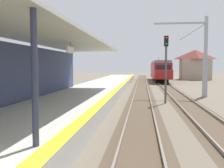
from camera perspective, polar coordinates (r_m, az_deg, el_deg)
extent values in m
cube|color=#B7B5AD|center=(19.57, -6.47, -3.19)|extent=(5.00, 80.00, 0.90)
cube|color=yellow|center=(19.13, 0.09, -1.96)|extent=(0.50, 80.00, 0.01)
cube|color=#4C4C4C|center=(14.59, -21.97, -5.91)|extent=(0.50, 24.00, 0.90)
cube|color=#384266|center=(14.39, -22.18, 2.17)|extent=(0.40, 24.00, 3.20)
cube|color=#B2B2AD|center=(13.47, -13.28, 10.13)|extent=(4.40, 24.00, 0.16)
cylinder|color=#2D334C|center=(6.58, -16.71, -2.70)|extent=(0.16, 0.16, 4.27)
cube|color=white|center=(15.20, -9.21, 7.47)|extent=(0.08, 1.40, 0.36)
cylinder|color=#333333|center=(15.22, -9.23, 8.65)|extent=(0.03, 0.03, 0.27)
cube|color=#4C3D2D|center=(23.08, 6.57, -3.21)|extent=(2.34, 120.00, 0.01)
cube|color=slate|center=(23.09, 4.79, -3.00)|extent=(0.08, 120.00, 0.15)
cube|color=slate|center=(23.08, 8.37, -3.03)|extent=(0.08, 120.00, 0.15)
cube|color=#4C3D2D|center=(23.32, 14.97, -3.25)|extent=(2.34, 120.00, 0.01)
cube|color=slate|center=(23.22, 13.21, -3.05)|extent=(0.08, 120.00, 0.15)
cube|color=slate|center=(23.43, 16.72, -3.05)|extent=(0.08, 120.00, 0.15)
cube|color=maroon|center=(51.11, 10.53, 3.00)|extent=(2.90, 18.00, 2.70)
cube|color=slate|center=(51.11, 10.55, 4.76)|extent=(2.67, 18.00, 0.44)
cube|color=black|center=(42.11, 11.34, 3.34)|extent=(2.32, 0.06, 1.21)
cube|color=maroon|center=(41.35, 11.41, 2.12)|extent=(2.78, 1.60, 1.49)
cube|color=black|center=(51.22, 12.17, 3.43)|extent=(0.04, 15.84, 0.86)
cylinder|color=#333333|center=(54.72, 10.31, 5.40)|extent=(0.06, 0.06, 0.90)
cube|color=black|center=(45.34, 10.98, 0.71)|extent=(2.17, 2.20, 0.72)
cube|color=black|center=(57.00, 10.13, 1.38)|extent=(2.17, 2.20, 0.72)
cylinder|color=#4C4C4C|center=(20.30, 11.84, 1.97)|extent=(0.16, 0.16, 4.40)
cube|color=black|center=(20.38, 11.94, 9.29)|extent=(0.32, 0.24, 0.80)
sphere|color=red|center=(20.26, 11.99, 9.95)|extent=(0.16, 0.16, 0.16)
sphere|color=green|center=(20.22, 11.97, 8.71)|extent=(0.16, 0.16, 0.16)
cube|color=#9EA3A8|center=(25.64, 19.92, 1.49)|extent=(0.40, 0.40, 3.75)
cube|color=#9EA3A8|center=(25.77, 20.12, 9.85)|extent=(0.28, 0.28, 3.75)
cube|color=#9EA3A8|center=(25.51, 14.80, 12.91)|extent=(4.80, 0.16, 0.16)
cylinder|color=#9EA3A8|center=(25.58, 17.48, 11.02)|extent=(2.47, 0.07, 1.60)
cube|color=tan|center=(58.17, 17.92, 3.11)|extent=(6.00, 4.80, 4.40)
pyramid|color=maroon|center=(58.22, 17.99, 6.26)|extent=(6.60, 5.28, 2.00)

